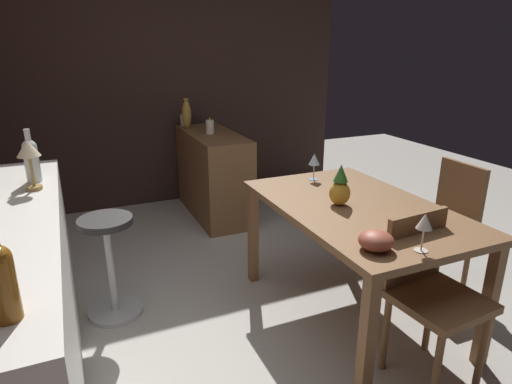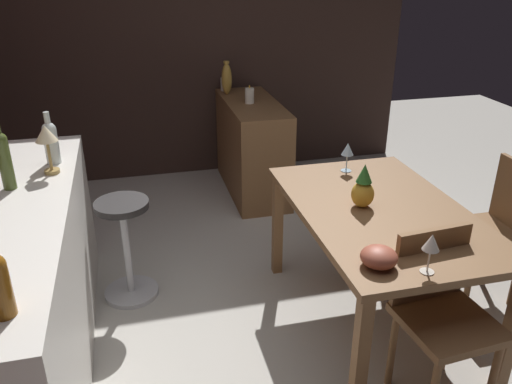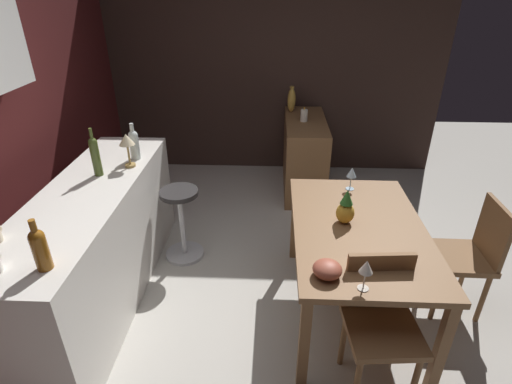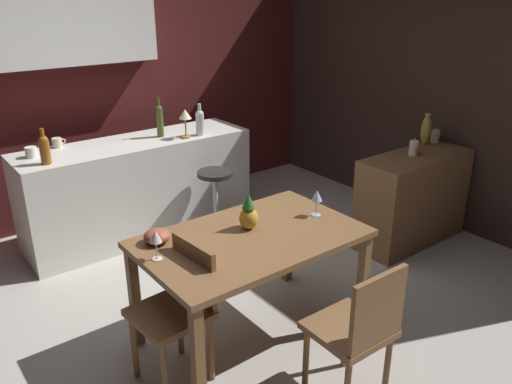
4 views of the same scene
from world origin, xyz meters
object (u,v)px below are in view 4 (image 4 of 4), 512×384
(cup_cream, at_px, (57,143))
(vase_brass, at_px, (426,130))
(chair_near_window, at_px, (179,306))
(pillar_candle_short, at_px, (414,148))
(dining_table, at_px, (251,248))
(cup_white, at_px, (31,152))
(pillar_candle_tall, at_px, (435,136))
(wine_bottle_clear, at_px, (200,121))
(wine_bottle_olive, at_px, (160,120))
(counter_lamp, at_px, (185,117))
(chair_by_doorway, at_px, (358,329))
(bar_stool, at_px, (216,203))
(pineapple_centerpiece, at_px, (249,214))
(wine_bottle_amber, at_px, (44,148))
(wine_glass_right, at_px, (156,237))
(wine_glass_left, at_px, (317,196))
(sideboard_cabinet, at_px, (412,199))
(fruit_bowl, at_px, (157,236))

(cup_cream, height_order, vase_brass, vase_brass)
(chair_near_window, distance_m, pillar_candle_short, 2.57)
(dining_table, relative_size, cup_white, 10.87)
(pillar_candle_tall, bearing_deg, wine_bottle_clear, 143.29)
(wine_bottle_olive, distance_m, vase_brass, 2.44)
(counter_lamp, bearing_deg, pillar_candle_short, -44.96)
(chair_by_doorway, distance_m, bar_stool, 2.23)
(chair_near_window, height_order, wine_bottle_olive, wine_bottle_olive)
(pillar_candle_short, bearing_deg, cup_white, 147.93)
(pineapple_centerpiece, height_order, pillar_candle_tall, pineapple_centerpiece)
(bar_stool, distance_m, wine_bottle_amber, 1.53)
(wine_bottle_clear, bearing_deg, wine_glass_right, -128.92)
(cup_cream, xyz_separation_m, pillar_candle_tall, (2.94, -1.73, -0.06))
(cup_cream, bearing_deg, cup_white, -149.20)
(bar_stool, relative_size, wine_bottle_olive, 1.80)
(wine_glass_left, bearing_deg, dining_table, 177.56)
(pillar_candle_tall, bearing_deg, cup_white, 153.70)
(dining_table, height_order, sideboard_cabinet, sideboard_cabinet)
(wine_glass_right, xyz_separation_m, vase_brass, (2.90, 0.29, 0.08))
(pineapple_centerpiece, distance_m, wine_bottle_clear, 1.72)
(pineapple_centerpiece, bearing_deg, wine_glass_left, -13.55)
(sideboard_cabinet, xyz_separation_m, chair_near_window, (-2.54, -0.27, 0.07))
(chair_by_doorway, bearing_deg, pillar_candle_short, 29.92)
(chair_by_doorway, distance_m, pineapple_centerpiece, 0.98)
(wine_glass_right, bearing_deg, chair_by_doorway, -52.38)
(fruit_bowl, distance_m, wine_bottle_olive, 1.84)
(pineapple_centerpiece, distance_m, wine_bottle_amber, 1.79)
(wine_bottle_amber, xyz_separation_m, pillar_candle_short, (2.66, -1.45, -0.14))
(dining_table, relative_size, wine_glass_left, 7.57)
(sideboard_cabinet, bearing_deg, wine_bottle_clear, 131.69)
(dining_table, xyz_separation_m, wine_glass_left, (0.53, -0.02, 0.22))
(wine_glass_left, relative_size, fruit_bowl, 1.13)
(wine_glass_left, xyz_separation_m, vase_brass, (1.77, 0.40, 0.08))
(counter_lamp, xyz_separation_m, pillar_candle_tall, (1.92, -1.31, -0.22))
(counter_lamp, relative_size, pillar_candle_tall, 1.85)
(chair_near_window, xyz_separation_m, fruit_bowl, (0.05, 0.32, 0.30))
(chair_by_doorway, relative_size, wine_glass_right, 4.75)
(wine_glass_left, relative_size, wine_glass_right, 1.01)
(bar_stool, xyz_separation_m, wine_bottle_olive, (-0.25, 0.51, 0.71))
(bar_stool, bearing_deg, wine_bottle_amber, 164.81)
(chair_by_doorway, xyz_separation_m, cup_cream, (-0.59, 2.92, 0.46))
(wine_bottle_clear, xyz_separation_m, cup_cream, (-1.18, 0.42, -0.09))
(wine_glass_right, bearing_deg, wine_bottle_clear, 51.08)
(chair_near_window, bearing_deg, cup_cream, 88.27)
(bar_stool, distance_m, wine_bottle_clear, 0.77)
(wine_glass_left, bearing_deg, wine_bottle_olive, 95.04)
(wine_glass_right, xyz_separation_m, counter_lamp, (1.13, 1.59, 0.22))
(cup_cream, bearing_deg, bar_stool, -34.20)
(chair_by_doorway, bearing_deg, wine_bottle_olive, 84.28)
(wine_bottle_amber, bearing_deg, bar_stool, -15.19)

